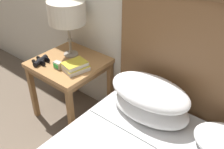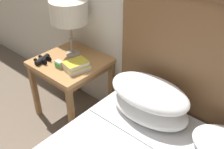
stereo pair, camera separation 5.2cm
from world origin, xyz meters
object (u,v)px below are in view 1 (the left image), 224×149
object	(u,v)px
table_lamp	(67,13)
book_on_nightstand	(76,68)
book_stacked_on_top	(75,64)
alarm_clock	(58,65)
binoculars_pair	(41,61)
nightstand	(70,69)

from	to	relation	value
table_lamp	book_on_nightstand	distance (m)	0.46
book_stacked_on_top	book_on_nightstand	bearing A→B (deg)	41.84
book_stacked_on_top	table_lamp	bearing A→B (deg)	143.63
alarm_clock	book_stacked_on_top	bearing A→B (deg)	27.88
book_on_nightstand	binoculars_pair	xyz separation A→B (m)	(-0.32, -0.11, 0.00)
book_stacked_on_top	alarm_clock	bearing A→B (deg)	-152.12
binoculars_pair	table_lamp	bearing A→B (deg)	70.78
binoculars_pair	alarm_clock	bearing A→B (deg)	11.18
nightstand	alarm_clock	bearing A→B (deg)	-81.83
book_on_nightstand	alarm_clock	distance (m)	0.15
book_on_nightstand	book_stacked_on_top	bearing A→B (deg)	-138.16
table_lamp	alarm_clock	size ratio (longest dim) A/B	7.11
table_lamp	binoculars_pair	world-z (taller)	table_lamp
table_lamp	book_stacked_on_top	world-z (taller)	table_lamp
table_lamp	binoculars_pair	xyz separation A→B (m)	(-0.09, -0.27, -0.37)
table_lamp	book_stacked_on_top	xyz separation A→B (m)	(0.22, -0.16, -0.34)
nightstand	book_stacked_on_top	size ratio (longest dim) A/B	2.80
nightstand	book_on_nightstand	distance (m)	0.20
nightstand	book_on_nightstand	size ratio (longest dim) A/B	2.59
table_lamp	alarm_clock	distance (m)	0.44
binoculars_pair	alarm_clock	xyz separation A→B (m)	(0.18, 0.04, 0.01)
book_on_nightstand	book_stacked_on_top	size ratio (longest dim) A/B	1.08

